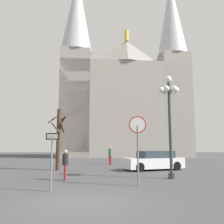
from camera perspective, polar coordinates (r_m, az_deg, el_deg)
ground_plane at (r=8.31m, az=-7.16°, el=-20.44°), size 120.00×120.00×0.00m
cathedral at (r=41.31m, az=2.78°, el=3.61°), size 21.81×13.20×31.44m
stop_sign at (r=11.33m, az=6.07°, el=-5.71°), size 0.80×0.09×3.18m
one_way_arrow_sign at (r=10.25m, az=-14.02°, el=-9.62°), size 0.57×0.20×2.32m
street_lamp at (r=14.31m, az=13.37°, el=1.18°), size 1.19×1.07×5.85m
bare_tree at (r=18.80m, az=-12.46°, el=-5.78°), size 1.36×1.32×4.58m
parked_car_near_white at (r=18.78m, az=9.83°, el=-11.29°), size 4.78×3.21×1.42m
pedestrian_walking at (r=23.31m, az=-0.46°, el=-9.80°), size 0.32×0.32×1.73m
pedestrian_standing at (r=13.33m, az=-10.96°, el=-11.45°), size 0.32×0.32×1.59m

